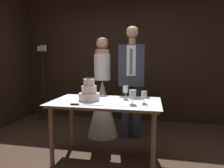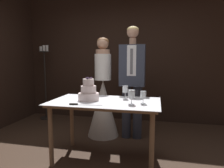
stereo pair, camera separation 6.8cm
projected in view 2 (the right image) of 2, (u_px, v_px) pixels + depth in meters
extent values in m
cube|color=black|center=(121.00, 54.00, 4.39)|extent=(4.54, 0.12, 2.88)
cylinder|color=#8E6B4C|center=(51.00, 137.00, 2.46)|extent=(0.06, 0.06, 0.75)
cylinder|color=#8E6B4C|center=(152.00, 146.00, 2.19)|extent=(0.06, 0.06, 0.75)
cylinder|color=#8E6B4C|center=(72.00, 122.00, 3.07)|extent=(0.06, 0.06, 0.75)
cylinder|color=#8E6B4C|center=(153.00, 128.00, 2.80)|extent=(0.06, 0.06, 0.75)
cube|color=#8E6B4C|center=(105.00, 103.00, 2.58)|extent=(1.34, 0.75, 0.03)
cube|color=white|center=(105.00, 101.00, 2.58)|extent=(1.40, 0.81, 0.01)
cylinder|color=beige|center=(89.00, 97.00, 2.62)|extent=(0.27, 0.27, 0.10)
cylinder|color=beige|center=(89.00, 89.00, 2.61)|extent=(0.20, 0.20, 0.10)
cylinder|color=beige|center=(88.00, 82.00, 2.60)|extent=(0.15, 0.15, 0.09)
sphere|color=#2D1933|center=(90.00, 78.00, 2.59)|extent=(0.02, 0.02, 0.02)
sphere|color=#2D1933|center=(91.00, 78.00, 2.61)|extent=(0.02, 0.02, 0.02)
sphere|color=#2D1933|center=(88.00, 78.00, 2.63)|extent=(0.02, 0.02, 0.02)
sphere|color=#2D1933|center=(86.00, 78.00, 2.61)|extent=(0.02, 0.02, 0.02)
sphere|color=#2D1933|center=(87.00, 78.00, 2.57)|extent=(0.02, 0.02, 0.02)
sphere|color=#2D1933|center=(88.00, 78.00, 2.55)|extent=(0.02, 0.02, 0.02)
cube|color=silver|center=(90.00, 105.00, 2.34)|extent=(0.29, 0.07, 0.00)
cylinder|color=black|center=(74.00, 104.00, 2.35)|extent=(0.10, 0.04, 0.02)
cylinder|color=silver|center=(143.00, 103.00, 2.42)|extent=(0.07, 0.07, 0.00)
cylinder|color=silver|center=(143.00, 100.00, 2.42)|extent=(0.01, 0.01, 0.07)
cylinder|color=silver|center=(143.00, 94.00, 2.41)|extent=(0.07, 0.07, 0.08)
cylinder|color=silver|center=(125.00, 99.00, 2.72)|extent=(0.07, 0.07, 0.00)
cylinder|color=silver|center=(125.00, 95.00, 2.72)|extent=(0.01, 0.01, 0.08)
cylinder|color=silver|center=(125.00, 89.00, 2.71)|extent=(0.07, 0.07, 0.09)
cylinder|color=maroon|center=(125.00, 91.00, 2.71)|extent=(0.06, 0.06, 0.04)
cylinder|color=silver|center=(131.00, 104.00, 2.38)|extent=(0.08, 0.08, 0.00)
cylinder|color=silver|center=(131.00, 101.00, 2.38)|extent=(0.01, 0.01, 0.08)
cylinder|color=silver|center=(132.00, 94.00, 2.37)|extent=(0.08, 0.08, 0.09)
cylinder|color=maroon|center=(131.00, 96.00, 2.37)|extent=(0.07, 0.07, 0.04)
cone|color=white|center=(103.00, 108.00, 3.47)|extent=(0.54, 0.54, 0.98)
cylinder|color=white|center=(103.00, 67.00, 3.38)|extent=(0.28, 0.28, 0.44)
cylinder|color=tan|center=(103.00, 52.00, 3.35)|extent=(0.24, 0.24, 0.07)
sphere|color=tan|center=(103.00, 44.00, 3.34)|extent=(0.20, 0.20, 0.20)
ellipsoid|color=brown|center=(103.00, 42.00, 3.35)|extent=(0.20, 0.20, 0.15)
cylinder|color=#333847|center=(126.00, 112.00, 3.38)|extent=(0.15, 0.15, 0.89)
cylinder|color=#333847|center=(137.00, 112.00, 3.34)|extent=(0.15, 0.15, 0.89)
cube|color=#333847|center=(132.00, 66.00, 3.27)|extent=(0.41, 0.24, 0.67)
cube|color=white|center=(132.00, 61.00, 3.14)|extent=(0.14, 0.01, 0.48)
cube|color=slate|center=(131.00, 62.00, 3.14)|extent=(0.04, 0.01, 0.40)
cylinder|color=tan|center=(133.00, 42.00, 3.22)|extent=(0.11, 0.11, 0.11)
sphere|color=tan|center=(133.00, 32.00, 3.21)|extent=(0.19, 0.19, 0.19)
ellipsoid|color=#D6B770|center=(133.00, 30.00, 3.21)|extent=(0.19, 0.19, 0.13)
cylinder|color=black|center=(47.00, 118.00, 4.54)|extent=(0.28, 0.28, 0.02)
cylinder|color=black|center=(45.00, 85.00, 4.45)|extent=(0.03, 0.03, 1.48)
cylinder|color=black|center=(44.00, 52.00, 4.36)|extent=(0.22, 0.22, 0.01)
cylinder|color=white|center=(41.00, 49.00, 4.37)|extent=(0.06, 0.06, 0.11)
cylinder|color=white|center=(44.00, 48.00, 4.36)|extent=(0.06, 0.06, 0.13)
cylinder|color=white|center=(47.00, 48.00, 4.34)|extent=(0.06, 0.06, 0.13)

